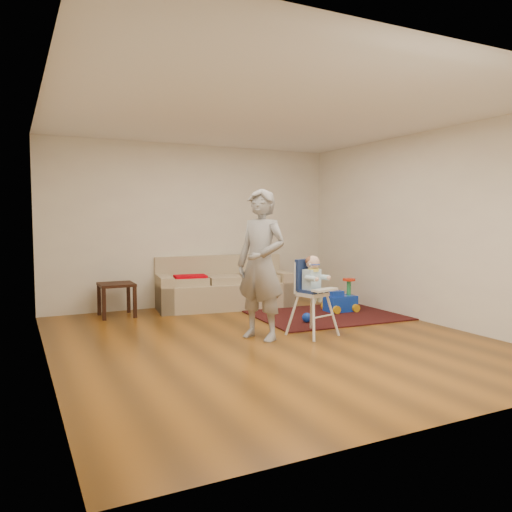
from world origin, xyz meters
name	(u,v)px	position (x,y,z in m)	size (l,w,h in m)	color
ground	(271,340)	(0.00, 0.00, 0.00)	(5.50, 5.50, 0.00)	#533211
room_envelope	(252,187)	(0.00, 0.53, 1.88)	(5.04, 5.52, 2.72)	white
sofa	(224,282)	(0.34, 2.30, 0.42)	(2.28, 1.17, 0.84)	#9F856C
side_table	(117,300)	(-1.40, 2.32, 0.25)	(0.51, 0.51, 0.51)	black
area_rug	(327,315)	(1.49, 0.96, 0.01)	(2.16, 1.62, 0.02)	black
ride_on_toy	(341,295)	(1.83, 1.10, 0.27)	(0.47, 0.34, 0.51)	#113ACA
toy_ball	(307,318)	(0.90, 0.61, 0.09)	(0.14, 0.14, 0.14)	#113ACA
high_chair	(313,297)	(0.59, -0.01, 0.49)	(0.58, 0.58, 1.02)	silver
adult	(261,265)	(-0.07, 0.12, 0.92)	(0.67, 0.44, 1.83)	gray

